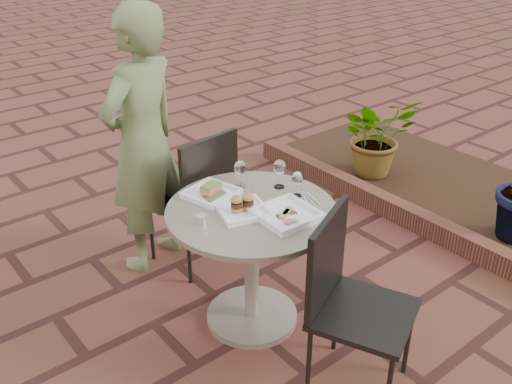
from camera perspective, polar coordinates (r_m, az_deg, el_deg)
ground at (r=3.30m, az=0.07°, el=-13.75°), size 60.00×60.00×0.00m
cafe_table at (r=3.09m, az=-0.43°, el=-5.67°), size 0.90×0.90×0.73m
chair_far at (r=3.55m, az=-5.69°, el=0.15°), size 0.49×0.49×0.93m
chair_near at (r=2.72m, az=9.02°, el=-9.78°), size 0.58×0.58×0.93m
diner at (r=3.53m, az=-11.24°, el=4.80°), size 0.71×0.58×1.68m
plate_salmon at (r=3.09m, az=-4.48°, el=-0.05°), size 0.30×0.30×0.07m
plate_sliders at (r=2.92m, az=-1.38°, el=-1.56°), size 0.30×0.30×0.16m
plate_tuna at (r=2.89m, az=3.06°, el=-2.22°), size 0.30×0.30×0.03m
wine_glass_right at (r=3.05m, az=4.15°, el=1.31°), size 0.06×0.06×0.15m
wine_glass_mid at (r=3.14m, az=-1.61°, el=2.37°), size 0.07×0.07×0.16m
wine_glass_far at (r=3.13m, az=2.37°, el=2.41°), size 0.07×0.07×0.17m
steel_ramekin at (r=2.85m, az=-5.50°, el=-2.69°), size 0.06×0.06×0.04m
cutlery_set at (r=3.06m, az=5.40°, el=-0.76°), size 0.15×0.21×0.00m
planter_curb at (r=4.40m, az=13.94°, el=-1.78°), size 0.12×3.00×0.15m
mulch_bed at (r=4.94m, az=18.93°, el=0.35°), size 1.30×3.00×0.06m
potted_plant_a at (r=4.85m, az=11.98°, el=5.57°), size 0.75×0.70×0.68m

